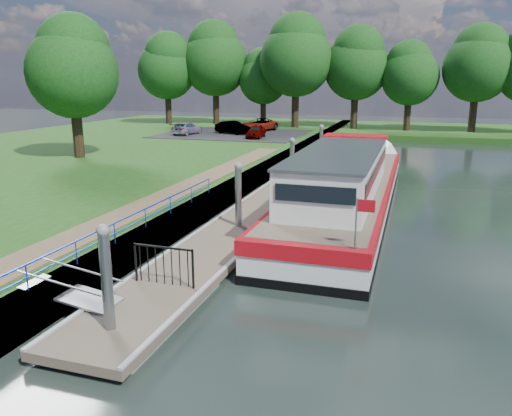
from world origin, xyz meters
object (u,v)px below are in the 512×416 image
(barge, at_px, (348,187))
(car_c, at_px, (187,128))
(car_b, at_px, (233,127))
(car_d, at_px, (259,125))
(car_a, at_px, (256,132))
(pontoon, at_px, (270,205))

(barge, distance_m, car_c, 28.84)
(car_b, height_order, car_d, car_d)
(car_a, distance_m, car_b, 4.23)
(barge, relative_size, car_d, 4.46)
(barge, height_order, car_d, barge)
(car_b, bearing_deg, car_c, 132.56)
(barge, distance_m, car_a, 23.70)
(barge, bearing_deg, car_a, 118.41)
(car_d, bearing_deg, barge, -48.40)
(pontoon, bearing_deg, car_b, 113.99)
(car_a, height_order, car_c, car_c)
(barge, bearing_deg, pontoon, -163.21)
(car_a, bearing_deg, pontoon, -74.76)
(car_a, xyz_separation_m, car_c, (-7.55, 1.01, 0.00))
(pontoon, bearing_deg, car_c, 123.57)
(car_a, height_order, car_d, car_d)
(car_c, bearing_deg, car_d, -132.42)
(barge, bearing_deg, car_b, 121.73)
(barge, xyz_separation_m, car_b, (-14.55, 23.53, 0.38))
(car_b, height_order, car_c, car_b)
(car_b, bearing_deg, pontoon, -134.85)
(pontoon, height_order, car_c, car_c)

